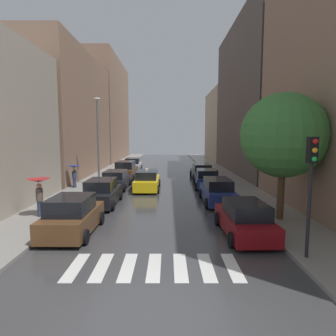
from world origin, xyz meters
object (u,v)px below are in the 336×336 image
Objects in this scene: street_tree_right at (283,136)px; traffic_light_right_corner at (311,171)px; parked_car_right_fourth at (201,172)px; pedestrian_near_tree at (38,188)px; parked_car_left_nearest at (72,216)px; taxi_midroad at (147,181)px; parked_car_left_second at (101,193)px; parked_car_left_third at (115,180)px; parked_car_right_second at (217,191)px; parked_car_right_third at (206,179)px; parked_car_left_fifth at (132,165)px; pedestrian_by_kerb at (74,171)px; parked_car_left_fourth at (125,170)px; lamp_post_left at (97,136)px; parked_car_right_nearest at (244,219)px.

street_tree_right reaches higher than traffic_light_right_corner.
pedestrian_near_tree reaches higher than parked_car_right_fourth.
parked_car_left_nearest is 0.90× the size of taxi_midroad.
parked_car_left_second reaches higher than parked_car_left_third.
parked_car_right_second is 6.81m from taxi_midroad.
parked_car_right_third is (7.58, 6.23, -0.05)m from parked_car_left_second.
traffic_light_right_corner is (11.86, -5.27, 1.56)m from pedestrian_near_tree.
pedestrian_near_tree is (-10.21, -9.36, 0.97)m from parked_car_right_third.
pedestrian_by_kerb is at bearing 162.97° from parked_car_left_fifth.
parked_car_right_third is 0.90× the size of taxi_midroad.
parked_car_left_fourth is 1.10× the size of traffic_light_right_corner.
parked_car_right_third is 2.04× the size of pedestrian_near_tree.
lamp_post_left is at bearing 139.19° from street_tree_right.
parked_car_left_nearest is 0.56× the size of lamp_post_left.
parked_car_left_nearest is 0.93× the size of parked_car_left_fifth.
parked_car_right_fourth is 17.93m from pedestrian_near_tree.
parked_car_left_fourth is (-0.01, 5.84, 0.11)m from parked_car_left_third.
parked_car_left_fourth is at bearing 22.73° from parked_car_right_nearest.
parked_car_right_third is 5.14m from taxi_midroad.
parked_car_left_fifth is at bearing 0.68° from parked_car_left_nearest.
pedestrian_near_tree is (-10.34, 2.55, 0.98)m from parked_car_right_nearest.
parked_car_left_fourth is 2.54× the size of pedestrian_by_kerb.
parked_car_left_nearest is at bearing 145.86° from pedestrian_near_tree.
traffic_light_right_corner reaches higher than parked_car_right_nearest.
parked_car_left_nearest is at bearing 178.84° from parked_car_left_second.
parked_car_left_fourth is 9.40m from parked_car_right_third.
lamp_post_left reaches higher than pedestrian_near_tree.
taxi_midroad reaches higher than parked_car_right_second.
parked_car_right_fourth is at bearing 94.28° from traffic_light_right_corner.
parked_car_left_second reaches higher than parked_car_right_nearest.
pedestrian_by_kerb reaches higher than parked_car_left_fourth.
parked_car_left_nearest is at bearing -178.09° from parked_car_left_fourth.
pedestrian_near_tree is at bearing 156.04° from traffic_light_right_corner.
parked_car_right_nearest is 2.18× the size of pedestrian_near_tree.
street_tree_right is (7.58, -8.80, 3.72)m from taxi_midroad.
parked_car_left_fourth is at bearing 178.60° from parked_car_left_fifth.
traffic_light_right_corner is at bearing -153.52° from taxi_midroad.
parked_car_left_second is 0.99× the size of parked_car_left_fifth.
parked_car_right_fourth is at bearing -129.67° from parked_car_left_fifth.
parked_car_right_fourth is at bearing -116.59° from pedestrian_near_tree.
lamp_post_left is at bearing 8.36° from parked_car_left_nearest.
pedestrian_by_kerb is at bearing -146.19° from lamp_post_left.
pedestrian_near_tree is at bearing -95.02° from lamp_post_left.
parked_car_left_third is 1.05× the size of parked_car_right_fourth.
parked_car_right_second reaches higher than parked_car_right_fourth.
parked_car_left_nearest is 5.47m from parked_car_left_second.
parked_car_left_nearest is 7.83m from parked_car_right_nearest.
parked_car_left_fourth is at bearing 115.10° from traffic_light_right_corner.
lamp_post_left is at bearing 89.44° from parked_car_right_third.
parked_car_right_second is at bearing -132.38° from taxi_midroad.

